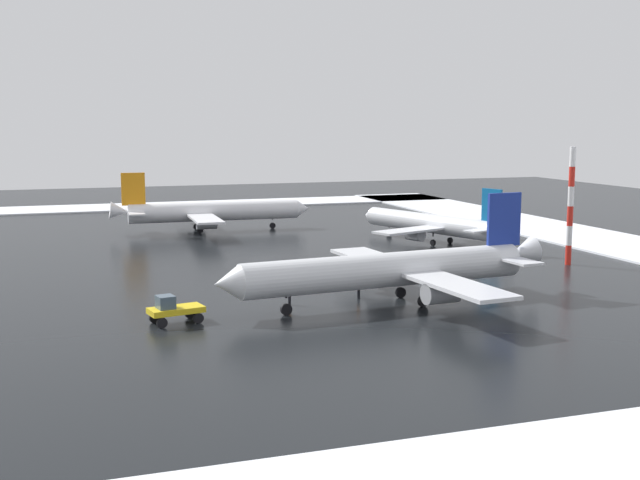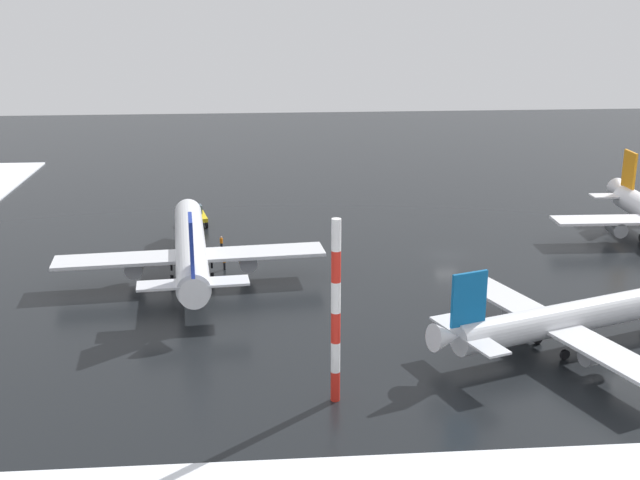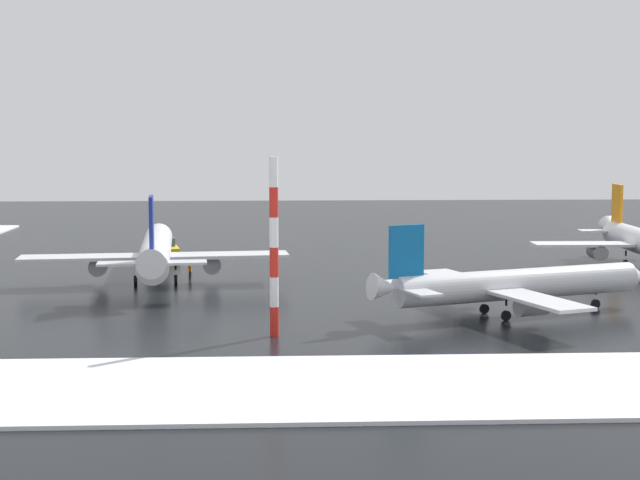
# 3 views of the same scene
# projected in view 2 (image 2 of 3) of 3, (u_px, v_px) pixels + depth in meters

# --- Properties ---
(ground_plane) EXTENTS (240.00, 240.00, 0.00)m
(ground_plane) POSITION_uv_depth(u_px,v_px,m) (447.00, 255.00, 93.86)
(ground_plane) COLOR black
(airplane_parked_starboard) EXTENTS (28.27, 34.02, 10.10)m
(airplane_parked_starboard) POSITION_uv_depth(u_px,v_px,m) (191.00, 247.00, 85.62)
(airplane_parked_starboard) COLOR silver
(airplane_parked_starboard) RESTS_ON ground_plane
(airplane_foreground_jet) EXTENTS (27.42, 23.15, 8.41)m
(airplane_foreground_jet) POSITION_uv_depth(u_px,v_px,m) (569.00, 318.00, 68.39)
(airplane_foreground_jet) COLOR silver
(airplane_foreground_jet) RESTS_ON ground_plane
(pushback_tug) EXTENTS (3.06, 4.94, 2.50)m
(pushback_tug) POSITION_uv_depth(u_px,v_px,m) (197.00, 215.00, 105.92)
(pushback_tug) COLOR gold
(pushback_tug) RESTS_ON ground_plane
(ground_crew_beside_wing) EXTENTS (0.36, 0.36, 1.71)m
(ground_crew_beside_wing) POSITION_uv_depth(u_px,v_px,m) (224.00, 261.00, 88.61)
(ground_crew_beside_wing) COLOR black
(ground_crew_beside_wing) RESTS_ON ground_plane
(ground_crew_near_tug) EXTENTS (0.36, 0.36, 1.71)m
(ground_crew_near_tug) POSITION_uv_depth(u_px,v_px,m) (221.00, 242.00, 95.43)
(ground_crew_near_tug) COLOR black
(ground_crew_near_tug) RESTS_ON ground_plane
(antenna_mast) EXTENTS (0.70, 0.70, 14.18)m
(antenna_mast) POSITION_uv_depth(u_px,v_px,m) (336.00, 313.00, 58.23)
(antenna_mast) COLOR red
(antenna_mast) RESTS_ON ground_plane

